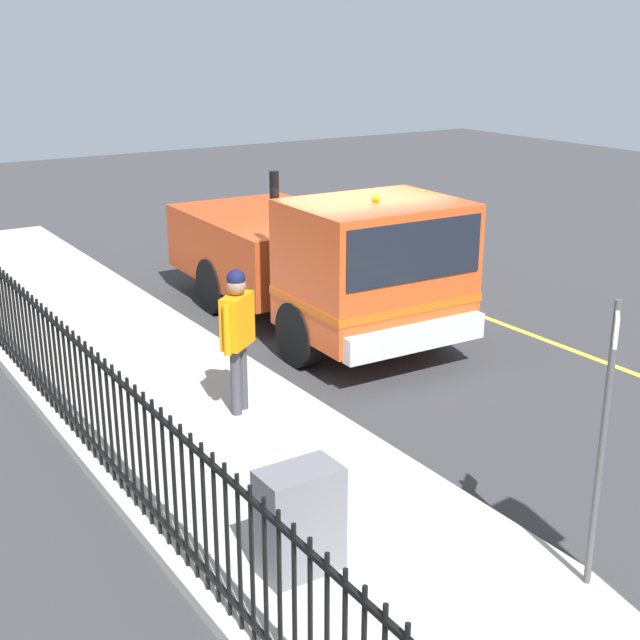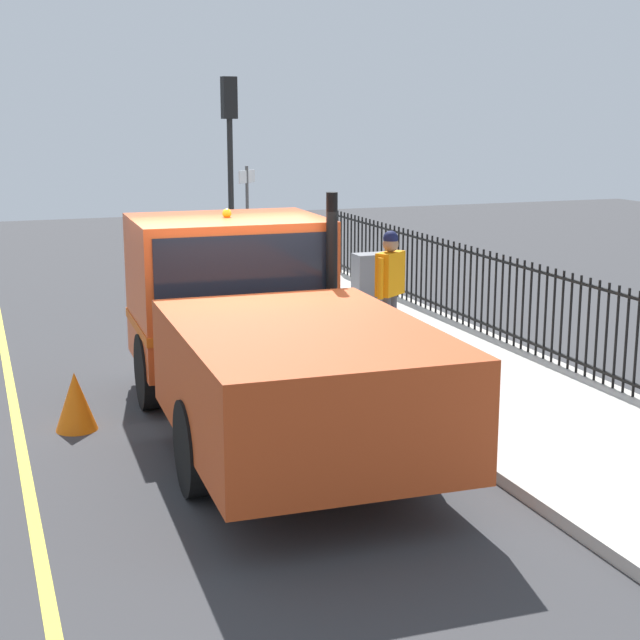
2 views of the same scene
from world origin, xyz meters
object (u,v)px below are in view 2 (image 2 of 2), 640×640
work_truck (256,322)px  worker_standing (390,278)px  traffic_cone (75,401)px  street_sign (247,217)px  utility_cabinet (373,280)px  traffic_light_near (230,138)px

work_truck → worker_standing: size_ratio=3.42×
traffic_cone → street_sign: street_sign is taller
work_truck → worker_standing: 3.60m
utility_cabinet → street_sign: street_sign is taller
traffic_light_near → street_sign: 2.45m
utility_cabinet → work_truck: bearing=-124.9°
work_truck → utility_cabinet: bearing=56.9°
worker_standing → utility_cabinet: bearing=-146.2°
work_truck → utility_cabinet: (3.90, 5.59, -0.65)m
traffic_cone → street_sign: 7.74m
traffic_cone → street_sign: bearing=58.6°
work_truck → traffic_cone: size_ratio=8.88×
traffic_light_near → traffic_cone: (-4.18, -8.48, -2.79)m
traffic_light_near → street_sign: size_ratio=1.67×
work_truck → traffic_light_near: (2.13, 9.07, 1.87)m
worker_standing → traffic_light_near: size_ratio=0.43×
worker_standing → street_sign: size_ratio=0.72×
work_truck → traffic_light_near: 9.50m
worker_standing → street_sign: 4.87m
work_truck → street_sign: work_truck is taller
worker_standing → utility_cabinet: 3.52m
traffic_cone → street_sign: size_ratio=0.28×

